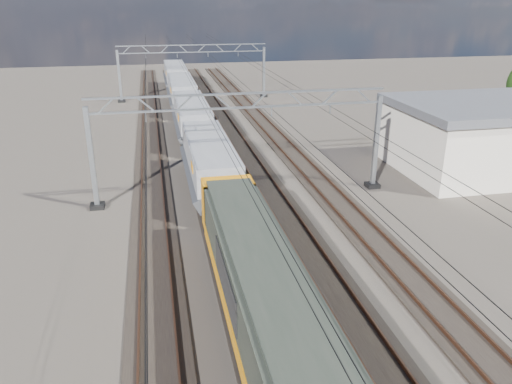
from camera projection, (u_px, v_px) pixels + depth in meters
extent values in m
plane|color=black|center=(254.00, 221.00, 30.40)|extent=(160.00, 160.00, 0.00)
cube|color=black|center=(154.00, 228.00, 29.24)|extent=(2.60, 140.00, 0.12)
cube|color=brown|center=(141.00, 227.00, 29.05)|extent=(0.08, 140.00, 0.16)
cube|color=brown|center=(166.00, 225.00, 29.32)|extent=(0.08, 140.00, 0.16)
cube|color=black|center=(221.00, 223.00, 30.00)|extent=(2.60, 140.00, 0.12)
cube|color=brown|center=(209.00, 221.00, 29.80)|extent=(0.08, 140.00, 0.16)
cube|color=brown|center=(233.00, 219.00, 30.08)|extent=(0.08, 140.00, 0.16)
cube|color=black|center=(285.00, 217.00, 30.75)|extent=(2.60, 140.00, 0.12)
cube|color=brown|center=(274.00, 216.00, 30.56)|extent=(0.08, 140.00, 0.16)
cube|color=brown|center=(297.00, 214.00, 30.83)|extent=(0.08, 140.00, 0.16)
cube|color=black|center=(347.00, 212.00, 31.51)|extent=(2.60, 140.00, 0.12)
cube|color=brown|center=(336.00, 211.00, 31.31)|extent=(0.08, 140.00, 0.16)
cube|color=brown|center=(357.00, 209.00, 31.59)|extent=(0.08, 140.00, 0.16)
cube|color=#939AA0|center=(92.00, 159.00, 31.06)|extent=(0.30, 0.30, 6.60)
cube|color=#939AA0|center=(376.00, 143.00, 34.65)|extent=(0.30, 0.30, 6.60)
cube|color=black|center=(97.00, 206.00, 32.20)|extent=(0.90, 0.90, 0.30)
cube|color=black|center=(372.00, 185.00, 35.79)|extent=(0.90, 0.90, 0.30)
cube|color=#939AA0|center=(241.00, 94.00, 31.49)|extent=(19.30, 0.18, 0.12)
cube|color=#939AA0|center=(241.00, 108.00, 31.82)|extent=(19.30, 0.18, 0.12)
cube|color=#939AA0|center=(106.00, 106.00, 30.09)|extent=(1.03, 0.10, 0.94)
cube|color=#939AA0|center=(146.00, 104.00, 30.54)|extent=(1.03, 0.10, 0.94)
cube|color=#939AA0|center=(185.00, 103.00, 30.98)|extent=(1.03, 0.10, 0.94)
cube|color=#939AA0|center=(223.00, 101.00, 31.43)|extent=(1.03, 0.10, 0.94)
cube|color=#939AA0|center=(259.00, 100.00, 31.88)|extent=(1.03, 0.10, 0.94)
cube|color=#939AA0|center=(295.00, 98.00, 32.33)|extent=(1.03, 0.10, 0.94)
cube|color=#939AA0|center=(330.00, 97.00, 32.78)|extent=(1.03, 0.10, 0.94)
cube|color=#939AA0|center=(364.00, 96.00, 33.22)|extent=(1.03, 0.10, 0.94)
cube|color=#939AA0|center=(146.00, 117.00, 30.80)|extent=(0.06, 0.06, 0.65)
cube|color=#939AA0|center=(210.00, 114.00, 31.56)|extent=(0.06, 0.06, 0.65)
cube|color=#939AA0|center=(272.00, 111.00, 32.31)|extent=(0.06, 0.06, 0.65)
cube|color=#939AA0|center=(330.00, 109.00, 33.07)|extent=(0.06, 0.06, 0.65)
cube|color=#939AA0|center=(119.00, 77.00, 63.91)|extent=(0.30, 0.30, 6.60)
cube|color=#939AA0|center=(264.00, 72.00, 67.50)|extent=(0.30, 0.30, 6.60)
cube|color=black|center=(122.00, 101.00, 65.06)|extent=(0.90, 0.90, 0.30)
cube|color=black|center=(264.00, 96.00, 68.64)|extent=(0.90, 0.90, 0.30)
cube|color=#939AA0|center=(192.00, 45.00, 64.35)|extent=(19.30, 0.18, 0.12)
cube|color=#939AA0|center=(193.00, 52.00, 64.67)|extent=(19.30, 0.18, 0.12)
cube|color=#939AA0|center=(126.00, 50.00, 62.94)|extent=(1.03, 0.10, 0.94)
cube|color=#939AA0|center=(146.00, 49.00, 63.39)|extent=(1.03, 0.10, 0.94)
cube|color=#939AA0|center=(165.00, 49.00, 63.84)|extent=(1.03, 0.10, 0.94)
cube|color=#939AA0|center=(183.00, 49.00, 64.29)|extent=(1.03, 0.10, 0.94)
cube|color=#939AA0|center=(202.00, 48.00, 64.74)|extent=(1.03, 0.10, 0.94)
cube|color=#939AA0|center=(220.00, 48.00, 65.18)|extent=(1.03, 0.10, 0.94)
cube|color=#939AA0|center=(238.00, 48.00, 65.63)|extent=(1.03, 0.10, 0.94)
cube|color=#939AA0|center=(255.00, 47.00, 66.08)|extent=(1.03, 0.10, 0.94)
cube|color=#939AA0|center=(146.00, 56.00, 63.66)|extent=(0.06, 0.06, 0.65)
cube|color=#939AA0|center=(177.00, 55.00, 64.41)|extent=(0.06, 0.06, 0.65)
cube|color=#939AA0|center=(208.00, 54.00, 65.17)|extent=(0.06, 0.06, 0.65)
cube|color=#939AA0|center=(238.00, 54.00, 65.92)|extent=(0.06, 0.06, 0.65)
cylinder|color=black|center=(146.00, 109.00, 34.57)|extent=(0.03, 140.00, 0.03)
cylinder|color=black|center=(145.00, 102.00, 34.39)|extent=(0.03, 140.00, 0.03)
cylinder|color=black|center=(204.00, 107.00, 35.33)|extent=(0.03, 140.00, 0.03)
cylinder|color=black|center=(203.00, 100.00, 35.15)|extent=(0.03, 140.00, 0.03)
cylinder|color=black|center=(259.00, 104.00, 36.08)|extent=(0.03, 140.00, 0.03)
cylinder|color=black|center=(259.00, 97.00, 35.90)|extent=(0.03, 140.00, 0.03)
cylinder|color=black|center=(312.00, 102.00, 36.84)|extent=(0.03, 140.00, 0.03)
cylinder|color=black|center=(312.00, 95.00, 36.66)|extent=(0.03, 140.00, 0.03)
cube|color=black|center=(237.00, 258.00, 24.46)|extent=(2.20, 3.60, 0.60)
cube|color=black|center=(267.00, 333.00, 18.39)|extent=(2.65, 20.00, 0.25)
cube|color=black|center=(266.00, 342.00, 18.53)|extent=(2.20, 4.50, 0.75)
cube|color=#282E27|center=(267.00, 300.00, 17.87)|extent=(2.65, 17.00, 2.60)
cube|color=orange|center=(230.00, 328.00, 17.98)|extent=(0.04, 17.00, 0.60)
cube|color=orange|center=(302.00, 319.00, 18.49)|extent=(0.04, 17.00, 0.60)
cube|color=black|center=(225.00, 282.00, 18.40)|extent=(0.05, 5.00, 1.40)
cube|color=black|center=(296.00, 274.00, 18.92)|extent=(0.05, 5.00, 1.40)
cube|color=#282E27|center=(267.00, 267.00, 17.38)|extent=(2.25, 18.00, 0.15)
cube|color=orange|center=(228.00, 205.00, 26.18)|extent=(2.65, 1.80, 2.60)
cube|color=orange|center=(226.00, 189.00, 26.86)|extent=(2.60, 0.46, 1.52)
cube|color=black|center=(215.00, 188.00, 26.82)|extent=(0.85, 0.08, 0.75)
cube|color=black|center=(235.00, 186.00, 27.02)|extent=(0.85, 0.08, 0.75)
cylinder|color=black|center=(210.00, 221.00, 27.62)|extent=(0.36, 0.50, 0.36)
cylinder|color=black|center=(241.00, 218.00, 27.94)|extent=(0.36, 0.50, 0.36)
cylinder|color=white|center=(215.00, 211.00, 27.36)|extent=(0.20, 0.08, 0.20)
cylinder|color=white|center=(236.00, 210.00, 27.59)|extent=(0.20, 0.08, 0.20)
cube|color=black|center=(219.00, 207.00, 30.58)|extent=(2.20, 2.60, 0.55)
cube|color=black|center=(203.00, 163.00, 38.80)|extent=(2.20, 2.60, 0.55)
cube|color=black|center=(210.00, 177.00, 34.56)|extent=(2.40, 13.00, 0.20)
cube|color=gray|center=(209.00, 154.00, 33.94)|extent=(2.80, 12.00, 1.80)
cube|color=#424549|center=(196.00, 172.00, 34.21)|extent=(1.48, 12.00, 1.36)
cube|color=#424549|center=(223.00, 170.00, 34.57)|extent=(1.48, 12.00, 1.36)
cube|color=orange|center=(192.00, 167.00, 30.89)|extent=(0.04, 1.20, 0.50)
cube|color=black|center=(197.00, 145.00, 43.54)|extent=(2.20, 2.60, 0.55)
cube|color=black|center=(189.00, 122.00, 51.76)|extent=(2.20, 2.60, 0.55)
cube|color=black|center=(192.00, 129.00, 47.52)|extent=(2.40, 13.00, 0.20)
cube|color=gray|center=(192.00, 111.00, 46.90)|extent=(2.80, 12.00, 1.80)
cube|color=#424549|center=(182.00, 124.00, 47.17)|extent=(1.48, 12.00, 1.36)
cube|color=#424549|center=(202.00, 123.00, 47.53)|extent=(1.48, 12.00, 1.36)
cube|color=orange|center=(178.00, 117.00, 43.85)|extent=(0.04, 1.20, 0.50)
cube|color=black|center=(185.00, 111.00, 56.50)|extent=(2.20, 2.60, 0.55)
cube|color=black|center=(180.00, 97.00, 64.72)|extent=(2.20, 2.60, 0.55)
cube|color=black|center=(182.00, 101.00, 60.48)|extent=(2.40, 13.00, 0.20)
cube|color=gray|center=(182.00, 86.00, 59.86)|extent=(2.80, 12.00, 1.80)
cube|color=#424549|center=(174.00, 97.00, 60.13)|extent=(1.48, 12.00, 1.36)
cube|color=#424549|center=(190.00, 96.00, 60.49)|extent=(1.48, 12.00, 1.36)
cube|color=orange|center=(171.00, 90.00, 56.81)|extent=(0.04, 1.20, 0.50)
cube|color=black|center=(178.00, 90.00, 69.46)|extent=(2.20, 2.60, 0.55)
cube|color=black|center=(174.00, 80.00, 77.68)|extent=(2.20, 2.60, 0.55)
cube|color=black|center=(176.00, 83.00, 73.44)|extent=(2.40, 13.00, 0.20)
cube|color=gray|center=(175.00, 71.00, 72.82)|extent=(2.80, 12.00, 1.80)
cube|color=#424549|center=(169.00, 80.00, 73.09)|extent=(1.48, 12.00, 1.36)
cube|color=#424549|center=(182.00, 79.00, 73.45)|extent=(1.48, 12.00, 1.36)
cube|color=orange|center=(166.00, 73.00, 69.77)|extent=(0.04, 1.20, 0.50)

